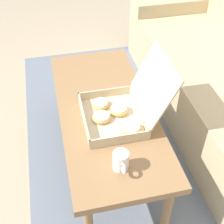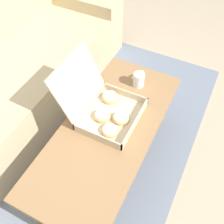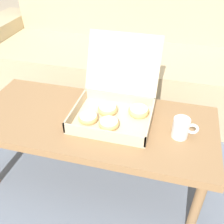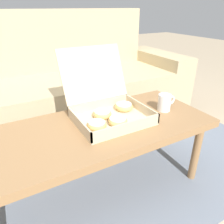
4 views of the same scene
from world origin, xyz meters
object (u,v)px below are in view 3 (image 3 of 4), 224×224
coffee_mug (182,128)px  couch (131,59)px  coffee_table (94,126)px  pastry_box (115,104)px

coffee_mug → couch: bearing=113.6°
coffee_table → pastry_box: bearing=37.2°
couch → coffee_mug: (0.41, -0.95, 0.16)m
coffee_table → pastry_box: size_ratio=2.72×
pastry_box → couch: bearing=96.0°
couch → coffee_table: 0.94m
coffee_table → pastry_box: 0.15m
couch → coffee_mug: 1.05m
couch → coffee_table: bearing=-90.0°
pastry_box → coffee_mug: bearing=-14.8°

